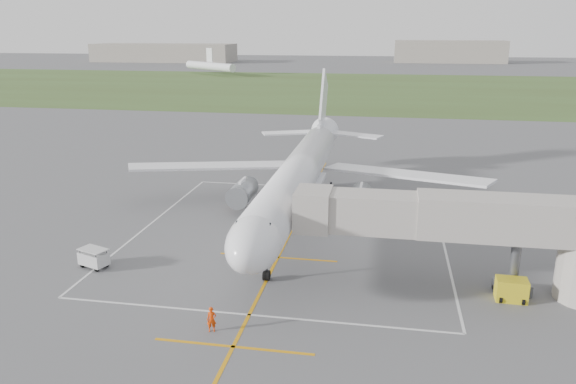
% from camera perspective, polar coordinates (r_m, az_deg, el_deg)
% --- Properties ---
extents(ground, '(700.00, 700.00, 0.00)m').
position_cam_1_polar(ground, '(56.69, 0.94, -2.78)').
color(ground, '#4E4E50').
rests_on(ground, ground).
extents(grass_strip, '(700.00, 120.00, 0.02)m').
position_cam_1_polar(grass_strip, '(184.01, 7.62, 10.39)').
color(grass_strip, '#3B4F22').
rests_on(grass_strip, ground).
extents(apron_markings, '(28.20, 60.00, 0.01)m').
position_cam_1_polar(apron_markings, '(51.30, -0.12, -4.86)').
color(apron_markings, orange).
rests_on(apron_markings, ground).
extents(airliner, '(38.93, 46.75, 13.52)m').
position_cam_1_polar(airliner, '(56.12, 1.08, 1.71)').
color(airliner, white).
rests_on(airliner, ground).
extents(jet_bridge, '(23.40, 5.00, 7.20)m').
position_cam_1_polar(jet_bridge, '(42.33, 19.36, -3.66)').
color(jet_bridge, '#A59D95').
rests_on(jet_bridge, ground).
extents(gpu_unit, '(2.18, 1.58, 1.60)m').
position_cam_1_polar(gpu_unit, '(43.15, 21.75, -9.22)').
color(gpu_unit, gold).
rests_on(gpu_unit, ground).
extents(baggage_cart, '(2.61, 2.06, 1.59)m').
position_cam_1_polar(baggage_cart, '(47.92, -19.12, -6.34)').
color(baggage_cart, silver).
rests_on(baggage_cart, ground).
extents(ramp_worker_nose, '(0.69, 0.55, 1.66)m').
position_cam_1_polar(ramp_worker_nose, '(36.68, -7.77, -12.71)').
color(ramp_worker_nose, red).
rests_on(ramp_worker_nose, ground).
extents(ramp_worker_wing, '(0.94, 0.87, 1.56)m').
position_cam_1_polar(ramp_worker_wing, '(60.23, -5.55, -0.91)').
color(ramp_worker_wing, '#E93B07').
rests_on(ramp_worker_wing, ground).
extents(distant_hangars, '(345.00, 49.00, 12.00)m').
position_cam_1_polar(distant_hangars, '(319.31, 5.94, 13.83)').
color(distant_hangars, gray).
rests_on(distant_hangars, ground).
extents(distant_aircraft, '(198.98, 28.03, 8.85)m').
position_cam_1_polar(distant_aircraft, '(223.17, 13.54, 12.03)').
color(distant_aircraft, white).
rests_on(distant_aircraft, ground).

